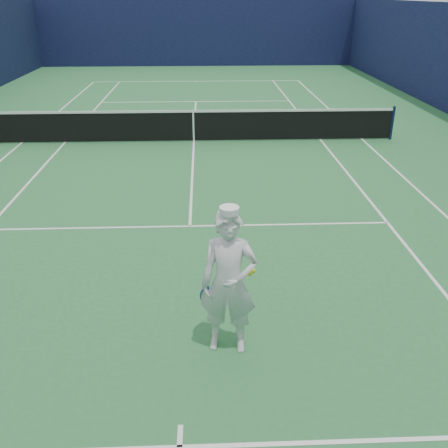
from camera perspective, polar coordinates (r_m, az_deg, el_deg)
name	(u,v)px	position (r m, az deg, el deg)	size (l,w,h in m)	color
ground	(194,141)	(16.27, -3.46, 9.40)	(80.00, 80.00, 0.00)	#296C37
court_markings	(194,141)	(16.27, -3.46, 9.41)	(11.03, 23.83, 0.01)	white
windscreen_fence	(192,77)	(15.85, -3.65, 16.37)	(20.12, 36.12, 4.00)	#0F1338
tennis_net	(193,124)	(16.13, -3.51, 11.29)	(12.88, 0.09, 1.07)	#141E4C
tennis_player	(229,283)	(6.40, 0.56, -6.73)	(0.80, 0.58, 2.05)	white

